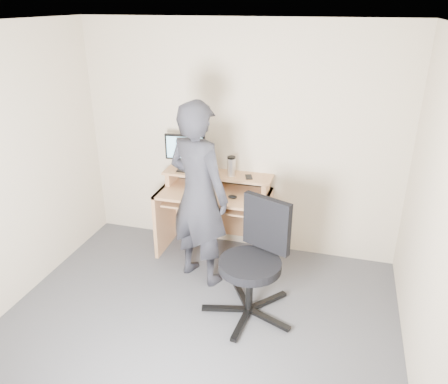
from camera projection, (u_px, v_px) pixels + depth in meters
The scene contains 14 objects.
ground at pixel (187, 343), 3.66m from camera, with size 3.50×3.50×0.00m, color #49494E.
back_wall at pixel (239, 141), 4.70m from camera, with size 3.50×0.02×2.50m, color beige.
ceiling at pixel (173, 26), 2.65m from camera, with size 3.50×3.50×0.02m, color white.
desk at pixel (216, 206), 4.84m from camera, with size 1.20×0.60×0.91m.
monitor at pixel (185, 149), 4.72m from camera, with size 0.44×0.12×0.42m.
external_drive at pixel (204, 163), 4.77m from camera, with size 0.07×0.13×0.20m, color black.
travel_mug at pixel (231, 167), 4.66m from camera, with size 0.09×0.09×0.20m, color silver.
smartphone at pixel (249, 177), 4.65m from camera, with size 0.07×0.13×0.01m, color black.
charger at pixel (198, 172), 4.75m from camera, with size 0.04×0.04×0.04m, color black.
headphones at pixel (193, 169), 4.86m from camera, with size 0.16×0.16×0.02m, color silver.
keyboard at pixel (204, 202), 4.66m from camera, with size 0.46×0.18×0.03m, color black.
mouse at pixel (233, 197), 4.53m from camera, with size 0.10×0.06×0.04m, color black.
office_chair at pixel (256, 256), 3.85m from camera, with size 0.84×0.82×1.05m.
person at pixel (198, 195), 4.20m from camera, with size 0.67×0.44×1.85m, color black.
Camera 1 is at (1.07, -2.65, 2.65)m, focal length 35.00 mm.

